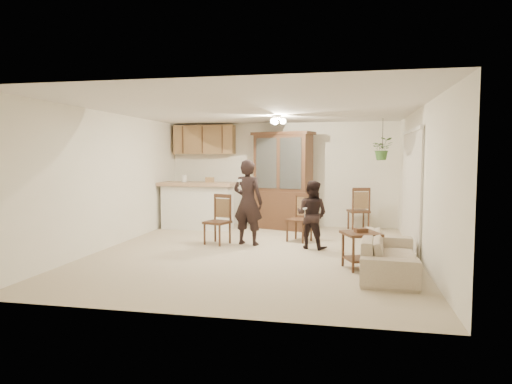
% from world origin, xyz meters
% --- Properties ---
extents(floor, '(6.50, 6.50, 0.00)m').
position_xyz_m(floor, '(0.00, 0.00, 0.00)').
color(floor, beige).
rests_on(floor, ground).
extents(ceiling, '(5.50, 6.50, 0.02)m').
position_xyz_m(ceiling, '(0.00, 0.00, 2.50)').
color(ceiling, silver).
rests_on(ceiling, wall_back).
extents(wall_back, '(5.50, 0.02, 2.50)m').
position_xyz_m(wall_back, '(0.00, 3.25, 1.25)').
color(wall_back, white).
rests_on(wall_back, ground).
extents(wall_front, '(5.50, 0.02, 2.50)m').
position_xyz_m(wall_front, '(0.00, -3.25, 1.25)').
color(wall_front, white).
rests_on(wall_front, ground).
extents(wall_left, '(0.02, 6.50, 2.50)m').
position_xyz_m(wall_left, '(-2.75, 0.00, 1.25)').
color(wall_left, white).
rests_on(wall_left, ground).
extents(wall_right, '(0.02, 6.50, 2.50)m').
position_xyz_m(wall_right, '(2.75, 0.00, 1.25)').
color(wall_right, white).
rests_on(wall_right, ground).
extents(breakfast_bar, '(1.60, 0.55, 1.00)m').
position_xyz_m(breakfast_bar, '(-1.85, 2.35, 0.50)').
color(breakfast_bar, white).
rests_on(breakfast_bar, floor).
extents(bar_top, '(1.75, 0.70, 0.08)m').
position_xyz_m(bar_top, '(-1.85, 2.35, 1.05)').
color(bar_top, tan).
rests_on(bar_top, breakfast_bar).
extents(upper_cabinets, '(1.50, 0.34, 0.70)m').
position_xyz_m(upper_cabinets, '(-1.90, 3.07, 2.10)').
color(upper_cabinets, olive).
rests_on(upper_cabinets, wall_back).
extents(vertical_blinds, '(0.06, 2.30, 2.10)m').
position_xyz_m(vertical_blinds, '(2.71, 0.90, 1.10)').
color(vertical_blinds, beige).
rests_on(vertical_blinds, wall_right).
extents(ceiling_fixture, '(0.36, 0.36, 0.20)m').
position_xyz_m(ceiling_fixture, '(0.20, 1.20, 2.40)').
color(ceiling_fixture, '#FFE9BF').
rests_on(ceiling_fixture, ceiling).
extents(hanging_plant, '(0.43, 0.37, 0.48)m').
position_xyz_m(hanging_plant, '(2.30, 2.40, 1.85)').
color(hanging_plant, '#365D25').
rests_on(hanging_plant, ceiling).
extents(plant_cord, '(0.01, 0.01, 0.65)m').
position_xyz_m(plant_cord, '(2.30, 2.40, 2.17)').
color(plant_cord, black).
rests_on(plant_cord, ceiling).
extents(sofa, '(0.86, 1.92, 0.73)m').
position_xyz_m(sofa, '(2.19, -0.98, 0.37)').
color(sofa, beige).
rests_on(sofa, floor).
extents(adult, '(0.73, 0.56, 1.80)m').
position_xyz_m(adult, '(-0.28, 0.70, 0.90)').
color(adult, black).
rests_on(adult, floor).
extents(child, '(0.79, 0.71, 1.35)m').
position_xyz_m(child, '(0.95, 0.58, 0.68)').
color(child, black).
rests_on(child, floor).
extents(china_hutch, '(1.53, 0.97, 2.25)m').
position_xyz_m(china_hutch, '(0.10, 2.74, 1.11)').
color(china_hutch, '#352013').
rests_on(china_hutch, floor).
extents(side_table, '(0.66, 0.66, 0.62)m').
position_xyz_m(side_table, '(1.79, -0.81, 0.29)').
color(side_table, '#352013').
rests_on(side_table, floor).
extents(chair_bar, '(0.54, 0.54, 0.96)m').
position_xyz_m(chair_bar, '(-0.87, 0.63, 0.27)').
color(chair_bar, '#352013').
rests_on(chair_bar, floor).
extents(chair_hutch_left, '(0.56, 0.56, 0.96)m').
position_xyz_m(chair_hutch_left, '(0.65, 1.23, 0.27)').
color(chair_hutch_left, '#352013').
rests_on(chair_hutch_left, floor).
extents(chair_hutch_right, '(0.54, 0.54, 0.99)m').
position_xyz_m(chair_hutch_right, '(1.83, 2.88, 0.28)').
color(chair_hutch_right, '#352013').
rests_on(chair_hutch_right, floor).
extents(controller_adult, '(0.07, 0.15, 0.04)m').
position_xyz_m(controller_adult, '(-0.36, 0.32, 1.25)').
color(controller_adult, white).
rests_on(controller_adult, adult).
extents(controller_child, '(0.07, 0.11, 0.03)m').
position_xyz_m(controller_child, '(0.84, 0.31, 0.77)').
color(controller_child, white).
rests_on(controller_child, child).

